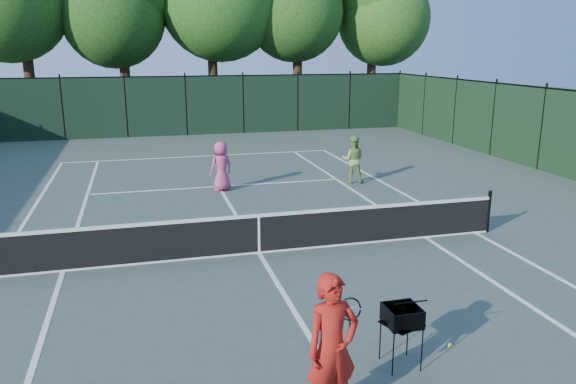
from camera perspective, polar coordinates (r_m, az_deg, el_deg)
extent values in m
plane|color=#404E45|center=(12.63, -2.96, -6.21)|extent=(90.00, 90.00, 0.00)
cube|color=white|center=(14.69, 18.51, -3.95)|extent=(0.10, 23.77, 0.01)
cube|color=white|center=(12.51, -21.88, -7.48)|extent=(0.10, 23.77, 0.01)
cube|color=white|center=(14.01, 13.79, -4.50)|extent=(0.10, 23.77, 0.01)
cube|color=white|center=(23.99, -8.89, 3.61)|extent=(10.97, 0.10, 0.01)
cube|color=white|center=(18.67, -7.05, 0.57)|extent=(8.23, 0.10, 0.01)
cube|color=white|center=(12.63, -2.96, -6.20)|extent=(0.10, 12.80, 0.01)
cube|color=black|center=(12.47, -2.98, -4.26)|extent=(11.60, 0.03, 0.85)
cube|color=white|center=(12.35, -3.01, -2.41)|extent=(11.60, 0.05, 0.07)
cube|color=white|center=(12.62, -2.96, -6.13)|extent=(11.60, 0.05, 0.04)
cube|color=white|center=(12.47, -2.98, -4.26)|extent=(0.05, 0.04, 0.91)
cylinder|color=black|center=(14.72, 19.70, -1.87)|extent=(0.09, 0.09, 1.06)
cube|color=black|center=(29.81, -10.30, 8.57)|extent=(24.00, 0.05, 3.00)
cylinder|color=black|center=(34.09, -24.68, 9.74)|extent=(0.56, 0.56, 4.80)
cylinder|color=black|center=(33.45, -16.12, 9.98)|extent=(0.56, 0.56, 4.30)
cylinder|color=black|center=(34.21, -7.61, 11.09)|extent=(0.56, 0.56, 5.00)
cylinder|color=black|center=(34.54, 0.96, 10.91)|extent=(0.56, 0.56, 4.60)
cylinder|color=black|center=(36.69, 8.41, 10.81)|extent=(0.56, 0.56, 4.40)
imported|color=#B01C14|center=(7.02, 4.49, -15.58)|extent=(0.76, 0.56, 1.90)
cylinder|color=black|center=(7.48, 6.28, -13.60)|extent=(0.03, 0.03, 0.30)
torus|color=black|center=(7.36, 6.34, -11.74)|extent=(0.30, 0.10, 0.30)
imported|color=#C74674|center=(17.97, -6.80, 2.61)|extent=(0.91, 0.77, 1.58)
imported|color=#7FA452|center=(19.03, 6.62, 3.30)|extent=(0.93, 0.82, 1.60)
cylinder|color=black|center=(8.24, 10.63, -15.93)|extent=(0.02, 0.02, 0.65)
cylinder|color=black|center=(8.42, 13.44, -15.38)|extent=(0.02, 0.02, 0.65)
cylinder|color=black|center=(8.58, 9.34, -14.54)|extent=(0.02, 0.02, 0.65)
cylinder|color=black|center=(8.76, 12.05, -14.06)|extent=(0.02, 0.02, 0.65)
cube|color=black|center=(8.28, 11.53, -12.20)|extent=(0.61, 0.61, 0.27)
sphere|color=#B1CF2A|center=(8.32, 11.50, -12.69)|extent=(0.07, 0.07, 0.07)
sphere|color=#B1CF2A|center=(8.32, 11.50, -12.69)|extent=(0.07, 0.07, 0.07)
sphere|color=#B1CF2A|center=(8.32, 11.50, -12.69)|extent=(0.07, 0.07, 0.07)
sphere|color=#B1CF2A|center=(8.32, 11.50, -12.69)|extent=(0.07, 0.07, 0.07)
sphere|color=#B1CF2A|center=(8.32, 11.50, -12.69)|extent=(0.07, 0.07, 0.07)
sphere|color=#B1CF2A|center=(8.32, 11.50, -12.69)|extent=(0.07, 0.07, 0.07)
sphere|color=#B1CF2A|center=(8.32, 11.50, -12.69)|extent=(0.07, 0.07, 0.07)
sphere|color=#B1CF2A|center=(8.32, 11.50, -12.69)|extent=(0.07, 0.07, 0.07)
sphere|color=#B1CF2A|center=(8.32, 11.50, -12.69)|extent=(0.07, 0.07, 0.07)
sphere|color=#B1CF2A|center=(8.32, 11.50, -12.69)|extent=(0.07, 0.07, 0.07)
sphere|color=#B1CF2A|center=(8.32, 11.50, -12.69)|extent=(0.07, 0.07, 0.07)
sphere|color=#DDF532|center=(9.26, 16.12, -14.70)|extent=(0.07, 0.07, 0.07)
sphere|color=#CAE42E|center=(8.88, 4.22, -15.45)|extent=(0.07, 0.07, 0.07)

